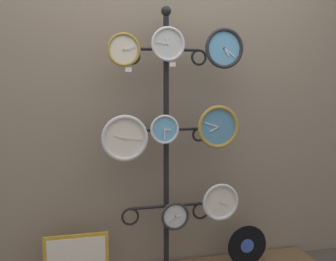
# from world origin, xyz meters

# --- Properties ---
(shop_wall) EXTENTS (4.40, 0.04, 2.80)m
(shop_wall) POSITION_xyz_m (0.00, 0.57, 1.40)
(shop_wall) COLOR gray
(shop_wall) RESTS_ON ground_plane
(display_stand) EXTENTS (0.62, 0.36, 1.85)m
(display_stand) POSITION_xyz_m (-0.00, 0.41, 0.63)
(display_stand) COLOR black
(display_stand) RESTS_ON ground_plane
(clock_top_left) EXTENTS (0.21, 0.04, 0.21)m
(clock_top_left) POSITION_xyz_m (-0.29, 0.31, 1.56)
(clock_top_left) COLOR silver
(clock_top_center) EXTENTS (0.22, 0.04, 0.22)m
(clock_top_center) POSITION_xyz_m (-0.01, 0.32, 1.60)
(clock_top_center) COLOR silver
(clock_top_right) EXTENTS (0.27, 0.04, 0.27)m
(clock_top_right) POSITION_xyz_m (0.37, 0.31, 1.58)
(clock_top_right) COLOR #60A8DB
(clock_middle_left) EXTENTS (0.30, 0.04, 0.30)m
(clock_middle_left) POSITION_xyz_m (-0.29, 0.32, 1.01)
(clock_middle_left) COLOR silver
(clock_middle_center) EXTENTS (0.19, 0.04, 0.19)m
(clock_middle_center) POSITION_xyz_m (-0.03, 0.33, 1.06)
(clock_middle_center) COLOR #60A8DB
(clock_middle_right) EXTENTS (0.29, 0.04, 0.29)m
(clock_middle_right) POSITION_xyz_m (0.33, 0.31, 1.06)
(clock_middle_right) COLOR #4C84B2
(clock_bottom_center) EXTENTS (0.19, 0.04, 0.19)m
(clock_bottom_center) POSITION_xyz_m (0.04, 0.33, 0.47)
(clock_bottom_center) COLOR silver
(clock_bottom_right) EXTENTS (0.26, 0.04, 0.26)m
(clock_bottom_right) POSITION_xyz_m (0.36, 0.31, 0.55)
(clock_bottom_right) COLOR silver
(vinyl_record) EXTENTS (0.29, 0.01, 0.29)m
(vinyl_record) POSITION_xyz_m (0.57, 0.32, 0.21)
(vinyl_record) COLOR black
(vinyl_record) RESTS_ON low_shelf
(picture_frame) EXTENTS (0.41, 0.02, 0.33)m
(picture_frame) POSITION_xyz_m (-0.61, 0.34, 0.23)
(picture_frame) COLOR gold
(picture_frame) RESTS_ON low_shelf
(price_tag_upper) EXTENTS (0.04, 0.00, 0.03)m
(price_tag_upper) POSITION_xyz_m (-0.27, 0.31, 1.44)
(price_tag_upper) COLOR white
(price_tag_mid) EXTENTS (0.04, 0.00, 0.03)m
(price_tag_mid) POSITION_xyz_m (0.02, 0.31, 1.47)
(price_tag_mid) COLOR white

